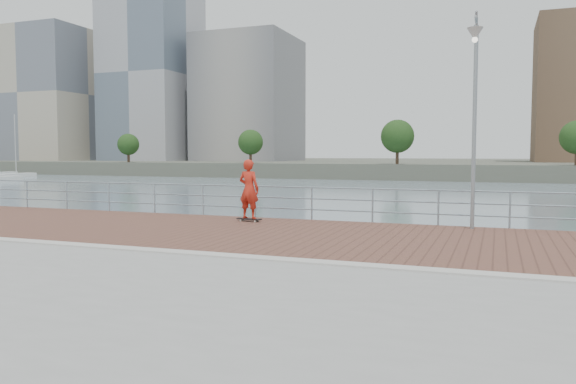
% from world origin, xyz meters
% --- Properties ---
extents(water, '(400.00, 400.00, 0.00)m').
position_xyz_m(water, '(0.00, 0.00, -2.00)').
color(water, slate).
rests_on(water, ground).
extents(brick_lane, '(40.00, 6.80, 0.02)m').
position_xyz_m(brick_lane, '(0.00, 3.60, 0.01)').
color(brick_lane, brown).
rests_on(brick_lane, seawall).
extents(curb, '(40.00, 0.40, 0.06)m').
position_xyz_m(curb, '(0.00, 0.00, 0.03)').
color(curb, '#B7B5AD').
rests_on(curb, seawall).
extents(far_shore, '(320.00, 95.00, 2.50)m').
position_xyz_m(far_shore, '(0.00, 122.50, -0.75)').
color(far_shore, '#4C5142').
rests_on(far_shore, ground).
extents(guardrail, '(39.06, 0.06, 1.13)m').
position_xyz_m(guardrail, '(0.00, 7.00, 0.69)').
color(guardrail, '#8C9EA8').
rests_on(guardrail, brick_lane).
extents(street_lamp, '(0.43, 1.26, 5.94)m').
position_xyz_m(street_lamp, '(4.10, 6.07, 4.22)').
color(street_lamp, gray).
rests_on(street_lamp, brick_lane).
extents(skateboard, '(0.87, 0.31, 0.10)m').
position_xyz_m(skateboard, '(-2.78, 5.80, 0.10)').
color(skateboard, black).
rests_on(skateboard, brick_lane).
extents(skateboarder, '(0.76, 0.54, 1.94)m').
position_xyz_m(skateboarder, '(-2.78, 5.80, 1.07)').
color(skateboarder, red).
rests_on(skateboarder, skateboard).
extents(shoreline_trees, '(144.09, 5.18, 6.90)m').
position_xyz_m(shoreline_trees, '(8.73, 77.00, 4.39)').
color(shoreline_trees, '#473323').
rests_on(shoreline_trees, far_shore).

